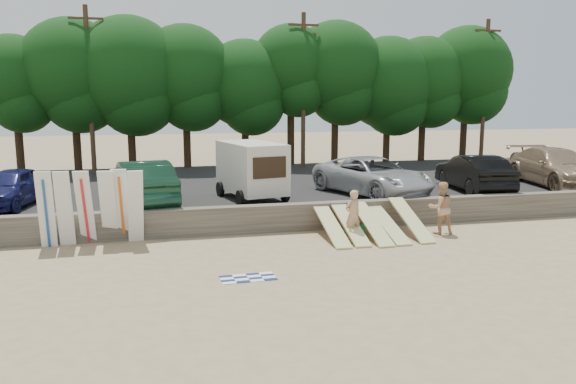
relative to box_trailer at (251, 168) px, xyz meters
name	(u,v)px	position (x,y,z in m)	size (l,w,h in m)	color
ground	(369,248)	(2.83, -5.98, -2.00)	(120.00, 120.00, 0.00)	tan
seawall	(340,215)	(2.83, -2.98, -1.50)	(44.00, 0.50, 1.00)	#6B6356
parking_lot	(292,188)	(2.83, 4.52, -1.65)	(44.00, 14.50, 0.70)	#282828
treeline	(266,74)	(2.87, 11.57, 4.22)	(33.03, 6.38, 8.86)	#382616
utility_poles	(303,87)	(4.83, 10.02, 3.43)	(25.80, 0.26, 9.00)	#473321
box_trailer	(251,168)	(0.00, 0.00, 0.00)	(2.70, 3.96, 2.32)	beige
car_0	(10,187)	(-9.30, 0.51, -0.56)	(1.74, 4.33, 1.48)	#16184E
car_1	(143,183)	(-4.33, -0.38, -0.43)	(1.85, 5.30, 1.75)	#133523
car_2	(372,176)	(5.25, -0.10, -0.50)	(2.67, 5.79, 1.61)	#A8A8AD
car_3	(474,173)	(10.00, -0.30, -0.49)	(1.72, 4.94, 1.63)	black
car_4	(556,167)	(14.67, 0.23, -0.43)	(2.46, 6.04, 1.75)	#8F755B
surfboard_upright_0	(46,210)	(-7.29, -3.62, -0.72)	(0.50, 0.06, 2.60)	white
surfboard_upright_1	(64,209)	(-6.75, -3.55, -0.73)	(0.50, 0.06, 2.60)	white
surfboard_upright_2	(85,208)	(-6.12, -3.48, -0.74)	(0.50, 0.06, 2.60)	white
surfboard_upright_3	(108,207)	(-5.40, -3.42, -0.75)	(0.50, 0.06, 2.60)	white
surfboard_upright_4	(122,206)	(-4.98, -3.40, -0.73)	(0.50, 0.06, 2.60)	white
surfboard_upright_5	(136,207)	(-4.52, -3.62, -0.75)	(0.50, 0.06, 2.60)	white
surfboard_low_0	(331,225)	(2.01, -4.53, -1.53)	(0.56, 3.00, 0.07)	#D1CC84
surfboard_low_1	(350,224)	(2.70, -4.49, -1.50)	(0.56, 3.00, 0.07)	#D1CC84
surfboard_low_2	(372,223)	(3.44, -4.67, -1.50)	(0.56, 3.00, 0.07)	#D1CC84
surfboard_low_3	(388,224)	(4.07, -4.58, -1.57)	(0.56, 3.00, 0.07)	#D1CC84
surfboard_low_4	(411,219)	(4.97, -4.57, -1.45)	(0.56, 3.00, 0.07)	#D1CC84
beachgoer_a	(353,215)	(2.74, -4.68, -1.15)	(0.62, 0.41, 1.71)	tan
beachgoer_b	(441,208)	(6.07, -4.68, -1.06)	(0.91, 0.71, 1.88)	tan
cooler	(359,229)	(3.25, -3.99, -1.84)	(0.38, 0.30, 0.32)	green
gear_bag	(354,229)	(3.12, -3.79, -1.89)	(0.30, 0.25, 0.22)	#F04F1C
beach_towel	(248,278)	(-1.48, -8.10, -2.00)	(1.50, 1.50, 0.00)	white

